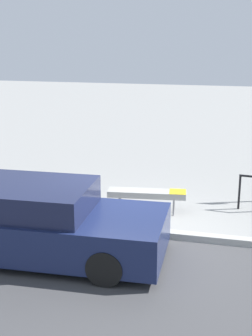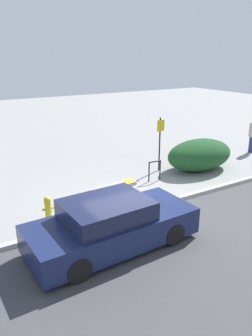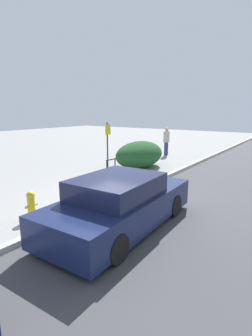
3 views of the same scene
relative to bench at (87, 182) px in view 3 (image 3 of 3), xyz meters
name	(u,v)px [view 3 (image 3 of 3)]	position (x,y,z in m)	size (l,w,h in m)	color
ground_plane	(115,201)	(0.01, -1.21, -0.45)	(60.00, 60.00, 0.00)	gray
curb	(115,199)	(0.01, -1.21, -0.39)	(60.00, 0.20, 0.13)	#A8A8A3
bench	(87,182)	(0.00, 0.00, 0.00)	(1.76, 0.59, 0.53)	gray
bike_rack	(111,166)	(2.24, 0.72, 0.05)	(0.55, 0.10, 0.83)	black
sign_post	(108,142)	(3.13, 1.61, 0.93)	(0.36, 0.08, 2.30)	black
fire_hydrant	(31,204)	(-2.39, -0.24, -0.04)	(0.36, 0.22, 0.77)	gold
shrub_hedge	(140,154)	(4.70, 0.83, 0.21)	(3.15, 1.88, 1.33)	#1E4C23
pedestrian	(166,141)	(8.83, 1.43, 0.49)	(0.41, 0.24, 1.76)	navy
parked_car_near	(120,204)	(-1.46, -2.50, 0.17)	(4.47, 1.95, 1.33)	black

